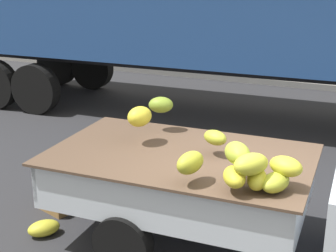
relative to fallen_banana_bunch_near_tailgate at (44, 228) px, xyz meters
name	(u,v)px	position (x,y,z in m)	size (l,w,h in m)	color
fallen_banana_bunch_near_tailgate	(44,228)	(0.00, 0.00, 0.00)	(0.39, 0.25, 0.18)	gold
produce_crate	(58,200)	(-0.25, 0.63, 0.03)	(0.52, 0.36, 0.25)	olive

